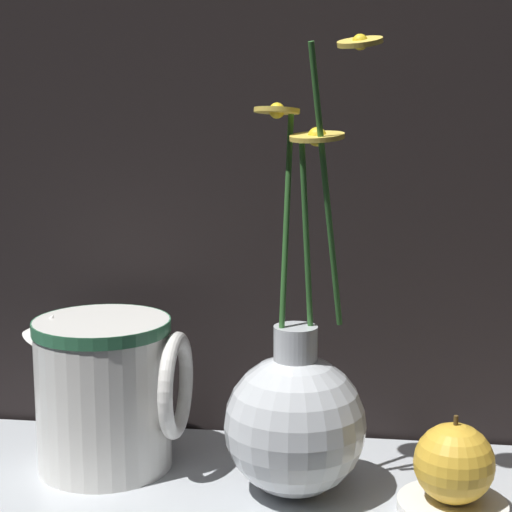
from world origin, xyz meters
name	(u,v)px	position (x,y,z in m)	size (l,w,h in m)	color
ground_plane	(239,495)	(0.00, 0.00, 0.00)	(6.00, 6.00, 0.00)	black
shelf	(239,489)	(0.00, 0.00, 0.01)	(0.84, 0.25, 0.01)	#B2B7BC
vase_with_flowers	(295,417)	(0.05, -0.01, 0.08)	(0.14, 0.13, 0.40)	silver
ceramic_pitcher	(107,387)	(-0.13, 0.02, 0.09)	(0.16, 0.13, 0.16)	white
saucer_plate	(452,507)	(0.19, -0.03, 0.02)	(0.09, 0.09, 0.01)	white
orange_fruit	(454,463)	(0.19, -0.03, 0.06)	(0.07, 0.07, 0.08)	gold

